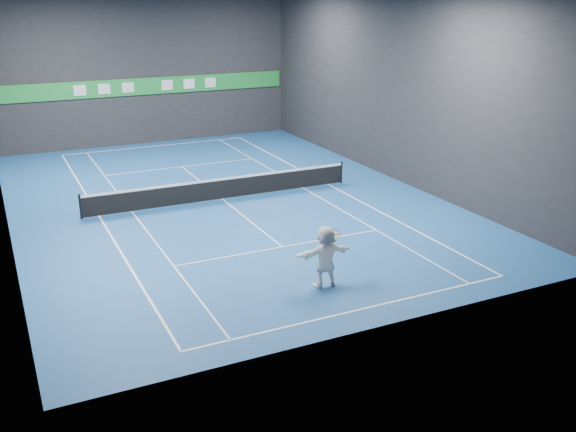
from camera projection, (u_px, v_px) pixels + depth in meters
name	position (u px, v px, depth m)	size (l,w,h in m)	color
ground	(223.00, 199.00, 29.12)	(26.00, 26.00, 0.00)	navy
wall_back	(146.00, 69.00, 38.71)	(18.00, 0.10, 9.00)	#242427
wall_front	(390.00, 172.00, 16.56)	(18.00, 0.10, 9.00)	#242427
wall_right	(393.00, 87.00, 31.30)	(0.10, 26.00, 9.00)	#242427
baseline_near	(361.00, 309.00, 18.99)	(10.98, 0.08, 0.01)	white
baseline_far	(156.00, 146.00, 39.25)	(10.98, 0.08, 0.01)	white
sideline_doubles_left	(99.00, 216.00, 26.88)	(0.08, 23.78, 0.01)	white
sideline_doubles_right	(328.00, 185.00, 31.35)	(0.08, 23.78, 0.01)	white
sideline_singles_left	(132.00, 212.00, 27.44)	(0.06, 23.78, 0.01)	white
sideline_singles_right	(303.00, 188.00, 30.79)	(0.06, 23.78, 0.01)	white
service_line_near	(282.00, 247.00, 23.67)	(8.23, 0.06, 0.01)	white
service_line_far	(182.00, 167.00, 34.57)	(8.23, 0.06, 0.01)	white
center_service_line	(223.00, 199.00, 29.12)	(0.06, 12.80, 0.01)	white
player	(325.00, 256.00, 20.21)	(1.88, 0.60, 2.03)	white
tennis_ball	(313.00, 192.00, 19.46)	(0.06, 0.06, 0.06)	#DBF228
tennis_net	(222.00, 188.00, 28.94)	(12.50, 0.10, 1.07)	black
sponsor_banner	(148.00, 86.00, 38.98)	(17.64, 0.11, 1.00)	#1E8D36
tennis_racket	(336.00, 234.00, 20.18)	(0.42, 0.41, 0.50)	red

